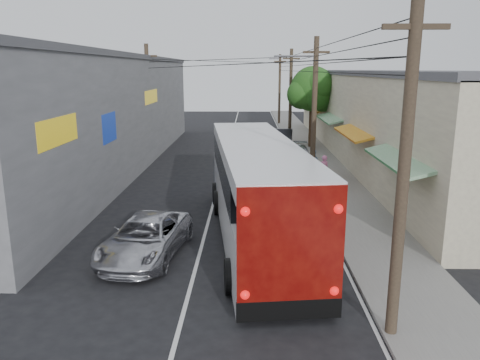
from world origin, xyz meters
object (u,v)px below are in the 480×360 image
(parked_car_mid, at_px, (279,150))
(parked_car_far, at_px, (283,138))
(jeepney, at_px, (146,238))
(coach_bus, at_px, (256,189))
(pedestrian_far, at_px, (312,164))
(pedestrian_near, at_px, (324,170))
(parked_suv, at_px, (295,160))

(parked_car_mid, bearing_deg, parked_car_far, 90.84)
(jeepney, bearing_deg, parked_car_mid, 79.43)
(coach_bus, distance_m, parked_car_far, 22.35)
(parked_car_mid, bearing_deg, pedestrian_far, -67.17)
(coach_bus, distance_m, pedestrian_near, 9.01)
(pedestrian_near, relative_size, pedestrian_far, 0.96)
(coach_bus, xyz_separation_m, jeepney, (-3.82, -2.02, -1.24))
(parked_car_mid, distance_m, pedestrian_far, 6.11)
(pedestrian_near, bearing_deg, pedestrian_far, -91.00)
(parked_suv, height_order, pedestrian_near, pedestrian_near)
(coach_bus, bearing_deg, jeepney, -158.77)
(jeepney, bearing_deg, parked_car_far, 82.38)
(coach_bus, distance_m, jeepney, 4.50)
(parked_car_mid, height_order, pedestrian_far, pedestrian_far)
(parked_car_mid, bearing_deg, coach_bus, -88.96)
(pedestrian_near, bearing_deg, coach_bus, 47.65)
(parked_car_far, height_order, pedestrian_near, pedestrian_near)
(parked_suv, distance_m, parked_car_far, 10.69)
(parked_suv, bearing_deg, coach_bus, -101.73)
(jeepney, relative_size, parked_car_far, 1.17)
(coach_bus, relative_size, parked_car_far, 3.09)
(parked_suv, xyz_separation_m, parked_car_mid, (-0.80, 3.99, -0.02))
(parked_suv, relative_size, parked_car_mid, 1.20)
(parked_suv, xyz_separation_m, pedestrian_near, (1.23, -3.38, 0.10))
(coach_bus, height_order, parked_car_mid, coach_bus)
(parked_car_mid, relative_size, pedestrian_far, 2.79)
(parked_suv, distance_m, pedestrian_near, 3.60)
(jeepney, distance_m, parked_car_mid, 18.36)
(coach_bus, relative_size, pedestrian_far, 7.70)
(parked_car_mid, xyz_separation_m, pedestrian_near, (2.03, -7.37, 0.12))
(coach_bus, relative_size, jeepney, 2.65)
(pedestrian_near, bearing_deg, parked_car_mid, -91.75)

